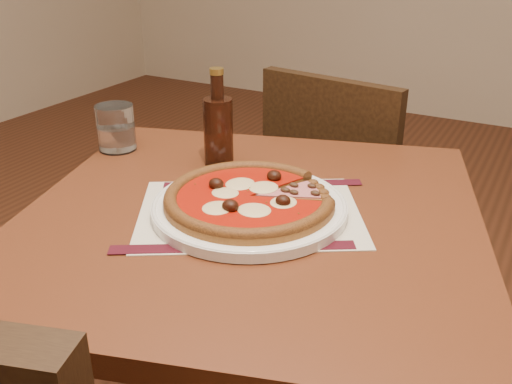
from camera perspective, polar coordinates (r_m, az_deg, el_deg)
table at (r=1.06m, az=-0.52°, el=-6.84°), size 1.00×1.00×0.75m
chair_far at (r=1.70m, az=8.56°, el=-0.26°), size 0.46×0.46×0.86m
placemat at (r=1.01m, az=-0.65°, el=-2.08°), size 0.47×0.44×0.00m
plate at (r=1.00m, az=-0.66°, el=-1.57°), size 0.34×0.34×0.02m
pizza at (r=0.99m, az=-0.67°, el=-0.55°), size 0.30×0.30×0.04m
ham_slice at (r=1.02m, az=4.48°, el=-0.10°), size 0.12×0.12×0.02m
water_glass at (r=1.32m, az=-13.84°, el=6.26°), size 0.10×0.10×0.10m
bottle at (r=1.19m, az=-3.80°, el=6.39°), size 0.06×0.06×0.20m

